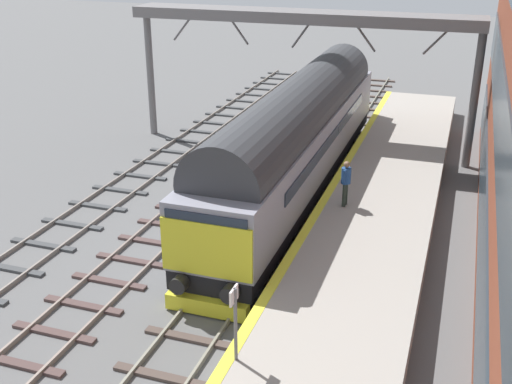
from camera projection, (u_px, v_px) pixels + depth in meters
name	position (u px, v px, depth m)	size (l,w,h in m)	color
ground_plane	(233.00, 280.00, 19.38)	(140.00, 140.00, 0.00)	#5C5C5C
track_main	(233.00, 278.00, 19.35)	(2.50, 60.00, 0.15)	gray
track_adjacent_west	(131.00, 260.00, 20.40)	(2.50, 60.00, 0.15)	gray
track_adjacent_far_west	(43.00, 245.00, 21.41)	(2.50, 60.00, 0.15)	gray
station_platform	(349.00, 285.00, 18.11)	(4.00, 44.00, 1.01)	#9E978F
diesel_locomotive	(298.00, 134.00, 24.94)	(2.74, 19.24, 4.68)	black
platform_number_sign	(235.00, 313.00, 13.73)	(0.10, 0.44, 1.85)	slate
waiting_passenger	(346.00, 179.00, 21.76)	(0.38, 0.51, 1.64)	#2B372E
overhead_footbridge	(301.00, 23.00, 28.66)	(16.23, 2.00, 6.60)	slate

